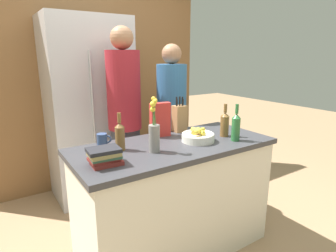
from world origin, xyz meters
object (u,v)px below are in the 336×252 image
at_px(bottle_wine, 225,124).
at_px(person_at_sink, 125,112).
at_px(knife_block, 179,118).
at_px(person_in_blue, 171,117).
at_px(refrigerator, 90,110).
at_px(coffee_mug, 102,139).
at_px(cereal_box, 160,120).
at_px(book_stack, 105,156).
at_px(bottle_oil, 120,136).
at_px(flower_vase, 154,133).
at_px(bottle_vinegar, 236,126).
at_px(fruit_bowl, 198,136).

distance_m(bottle_wine, person_at_sink, 0.96).
bearing_deg(knife_block, person_in_blue, 65.55).
bearing_deg(refrigerator, coffee_mug, -103.30).
distance_m(cereal_box, book_stack, 0.71).
height_order(refrigerator, bottle_oil, refrigerator).
bearing_deg(refrigerator, bottle_wine, -63.66).
relative_size(knife_block, flower_vase, 0.80).
bearing_deg(bottle_vinegar, book_stack, 175.59).
xyz_separation_m(flower_vase, cereal_box, (0.24, 0.31, 0.00)).
bearing_deg(cereal_box, person_at_sink, 99.33).
height_order(flower_vase, coffee_mug, flower_vase).
distance_m(knife_block, book_stack, 0.92).
height_order(fruit_bowl, book_stack, book_stack).
distance_m(flower_vase, person_in_blue, 0.97).
distance_m(book_stack, person_at_sink, 1.01).
xyz_separation_m(refrigerator, fruit_bowl, (0.41, -1.36, -0.03)).
distance_m(cereal_box, person_at_sink, 0.52).
bearing_deg(fruit_bowl, refrigerator, 106.75).
relative_size(flower_vase, bottle_wine, 1.43).
relative_size(fruit_bowl, bottle_vinegar, 0.87).
bearing_deg(fruit_bowl, bottle_oil, 167.09).
distance_m(knife_block, bottle_vinegar, 0.51).
bearing_deg(cereal_box, person_in_blue, 46.84).
height_order(flower_vase, person_at_sink, person_at_sink).
height_order(bottle_oil, bottle_wine, bottle_wine).
relative_size(person_at_sink, person_in_blue, 1.09).
relative_size(flower_vase, bottle_oil, 1.44).
relative_size(bottle_vinegar, bottle_wine, 1.07).
xyz_separation_m(knife_block, person_in_blue, (0.17, 0.38, -0.08)).
bearing_deg(coffee_mug, cereal_box, -5.17).
relative_size(flower_vase, person_at_sink, 0.21).
xyz_separation_m(cereal_box, person_at_sink, (-0.08, 0.51, -0.01)).
height_order(person_at_sink, person_in_blue, person_at_sink).
height_order(book_stack, person_at_sink, person_at_sink).
xyz_separation_m(refrigerator, person_at_sink, (0.15, -0.57, 0.06)).
distance_m(refrigerator, flower_vase, 1.39).
relative_size(refrigerator, flower_vase, 5.03).
bearing_deg(bottle_oil, flower_vase, -42.22).
xyz_separation_m(cereal_box, bottle_oil, (-0.42, -0.14, -0.03)).
distance_m(bottle_vinegar, person_at_sink, 1.07).
bearing_deg(coffee_mug, bottle_oil, -71.52).
relative_size(cereal_box, bottle_vinegar, 0.96).
bearing_deg(bottle_wine, coffee_mug, 160.16).
distance_m(bottle_oil, bottle_wine, 0.88).
relative_size(cereal_box, bottle_oil, 1.04).
bearing_deg(bottle_oil, bottle_wine, -9.71).
relative_size(refrigerator, person_at_sink, 1.07).
distance_m(book_stack, bottle_wine, 1.06).
bearing_deg(cereal_box, knife_block, 9.78).
distance_m(knife_block, bottle_oil, 0.67).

